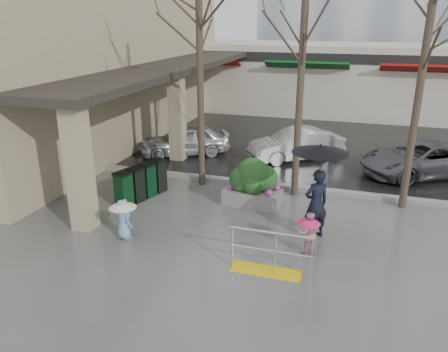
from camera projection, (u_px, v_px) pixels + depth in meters
The scene contains 20 objects.
ground at pixel (227, 239), 11.38m from camera, with size 120.00×120.00×0.00m, color #51514F.
street_asphalt at pixel (317, 99), 31.11m from camera, with size 120.00×36.00×0.01m, color black.
curb at pixel (261, 184), 14.94m from camera, with size 120.00×0.30×0.15m, color gray.
near_building at pixel (89, 52), 19.71m from camera, with size 6.00×18.00×8.00m, color tan.
canopy_slab at pixel (175, 63), 18.66m from camera, with size 2.80×18.00×0.25m, color #2D2823.
pillar_front at pixel (79, 167), 11.42m from camera, with size 0.55×0.55×3.50m, color tan.
pillar_back at pixel (177, 117), 17.26m from camera, with size 0.55×0.55×3.50m, color tan.
storefront_row at pixel (346, 78), 26.24m from camera, with size 34.00×6.74×4.00m.
handrail at pixel (269, 257), 9.79m from camera, with size 1.90×0.50×1.03m.
tree_west at pixel (199, 30), 13.43m from camera, with size 3.20×3.20×6.80m.
tree_midwest at pixel (304, 25), 12.48m from camera, with size 3.20×3.20×7.00m.
tree_mideast at pixel (427, 41), 11.68m from camera, with size 3.20×3.20×6.50m.
woman at pixel (318, 183), 11.03m from camera, with size 1.41×1.41×2.54m.
child_pink at pixel (308, 231), 10.51m from camera, with size 0.63×0.57×1.09m.
child_blue at pixel (123, 214), 11.23m from camera, with size 0.71×0.71×1.09m.
planter at pixel (253, 183), 13.28m from camera, with size 1.78×1.04×1.50m.
news_boxes at pixel (142, 182), 13.77m from camera, with size 1.00×2.02×1.10m.
car_a at pixel (185, 140), 18.25m from camera, with size 1.49×3.70×1.26m, color silver.
car_b at pixel (296, 145), 17.59m from camera, with size 1.33×3.82×1.26m, color silver.
car_c at pixel (423, 159), 15.82m from camera, with size 2.09×4.53×1.26m, color #5B5D63.
Camera 1 is at (2.95, -9.69, 5.44)m, focal length 35.00 mm.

